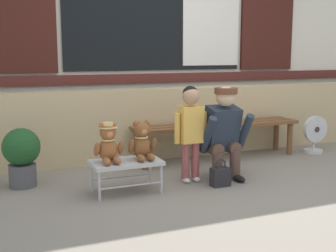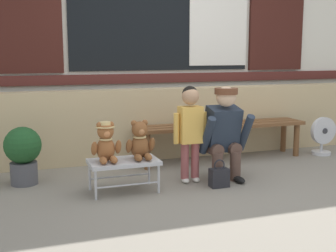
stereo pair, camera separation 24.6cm
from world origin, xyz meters
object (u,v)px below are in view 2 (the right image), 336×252
(adult_crouching, at_px, (224,133))
(small_display_bench, at_px, (124,164))
(wooden_bench_long, at_px, (221,129))
(potted_plant, at_px, (23,152))
(teddy_bear_plain, at_px, (140,141))
(child_standing, at_px, (190,123))
(handbag_on_ground, at_px, (219,177))
(teddy_bear_with_hat, at_px, (106,143))
(floor_fan, at_px, (323,136))

(adult_crouching, bearing_deg, small_display_bench, -176.65)
(wooden_bench_long, bearing_deg, adult_crouching, -114.65)
(adult_crouching, height_order, potted_plant, adult_crouching)
(small_display_bench, xyz_separation_m, potted_plant, (-0.86, 0.56, 0.06))
(teddy_bear_plain, bearing_deg, child_standing, 8.77)
(teddy_bear_plain, bearing_deg, small_display_bench, -179.49)
(small_display_bench, relative_size, adult_crouching, 0.67)
(wooden_bench_long, bearing_deg, child_standing, -133.74)
(adult_crouching, bearing_deg, handbag_on_ground, -125.01)
(wooden_bench_long, bearing_deg, teddy_bear_plain, -146.46)
(wooden_bench_long, xyz_separation_m, teddy_bear_plain, (-1.25, -0.83, 0.09))
(handbag_on_ground, bearing_deg, adult_crouching, 54.99)
(wooden_bench_long, distance_m, small_display_bench, 1.64)
(potted_plant, bearing_deg, wooden_bench_long, 6.81)
(child_standing, height_order, handbag_on_ground, child_standing)
(teddy_bear_with_hat, xyz_separation_m, teddy_bear_plain, (0.32, -0.00, -0.01))
(teddy_bear_plain, xyz_separation_m, child_standing, (0.54, 0.08, 0.13))
(small_display_bench, distance_m, adult_crouching, 1.08)
(floor_fan, bearing_deg, teddy_bear_plain, -166.11)
(small_display_bench, bearing_deg, potted_plant, 147.16)
(teddy_bear_with_hat, distance_m, adult_crouching, 1.22)
(teddy_bear_plain, distance_m, adult_crouching, 0.90)
(small_display_bench, distance_m, child_standing, 0.77)
(small_display_bench, distance_m, handbag_on_ground, 0.93)
(child_standing, relative_size, floor_fan, 2.00)
(teddy_bear_with_hat, relative_size, adult_crouching, 0.38)
(child_standing, bearing_deg, floor_fan, 15.20)
(adult_crouching, relative_size, floor_fan, 1.98)
(floor_fan, bearing_deg, handbag_on_ground, -156.31)
(small_display_bench, xyz_separation_m, child_standing, (0.70, 0.08, 0.33))
(wooden_bench_long, bearing_deg, teddy_bear_with_hat, -152.20)
(teddy_bear_plain, relative_size, floor_fan, 0.76)
(handbag_on_ground, distance_m, potted_plant, 1.92)
(teddy_bear_with_hat, bearing_deg, wooden_bench_long, 27.80)
(teddy_bear_with_hat, xyz_separation_m, child_standing, (0.86, 0.08, 0.12))
(child_standing, bearing_deg, potted_plant, 163.10)
(handbag_on_ground, bearing_deg, wooden_bench_long, 62.77)
(potted_plant, height_order, floor_fan, potted_plant)
(child_standing, height_order, adult_crouching, child_standing)
(teddy_bear_plain, height_order, floor_fan, teddy_bear_plain)
(adult_crouching, xyz_separation_m, floor_fan, (1.67, 0.58, -0.24))
(teddy_bear_with_hat, bearing_deg, small_display_bench, -0.77)
(teddy_bear_with_hat, xyz_separation_m, handbag_on_ground, (1.06, -0.17, -0.38))
(handbag_on_ground, relative_size, floor_fan, 0.57)
(teddy_bear_with_hat, relative_size, floor_fan, 0.76)
(adult_crouching, bearing_deg, teddy_bear_plain, -176.15)
(wooden_bench_long, distance_m, potted_plant, 2.29)
(adult_crouching, distance_m, potted_plant, 1.99)
(small_display_bench, bearing_deg, teddy_bear_plain, 0.51)
(wooden_bench_long, distance_m, child_standing, 1.06)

